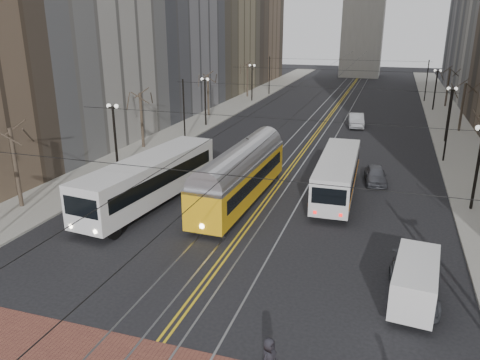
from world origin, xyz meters
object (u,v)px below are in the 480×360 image
Objects in this scene: cargo_van at (415,284)px; sedan_parked at (413,284)px; sedan_silver at (356,120)px; pedestrian_a at (269,358)px; streetcar at (241,180)px; rear_bus at (337,176)px; transit_bus at (150,182)px; sedan_grey at (376,175)px.

sedan_parked is at bearing 95.96° from cargo_van.
sedan_silver reaches higher than pedestrian_a.
streetcar is 7.13m from rear_bus.
transit_bus is 2.93× the size of sedan_parked.
transit_bus is 18.40m from pedestrian_a.
sedan_grey is 16.55m from sedan_parked.
cargo_van is 38.56m from sedan_silver.
rear_bus is at bearing 28.49° from streetcar.
sedan_grey is at bearing 54.83° from rear_bus.
streetcar is at bearing 38.02° from pedestrian_a.
sedan_grey is 23.65m from pedestrian_a.
rear_bus reaches higher than sedan_parked.
streetcar is 17.58m from pedestrian_a.
sedan_parked is (-0.00, 0.62, -0.37)m from cargo_van.
sedan_grey is (2.61, 3.90, -0.82)m from rear_bus.
sedan_silver is at bearing 80.20° from streetcar.
rear_bus is at bearing 116.58° from cargo_van.
sedan_grey is (-2.41, 17.00, -0.36)m from cargo_van.
streetcar reaches higher than sedan_grey.
cargo_van is (17.17, -7.33, -0.65)m from transit_bus.
cargo_van is at bearing -16.76° from transit_bus.
sedan_grey is (8.97, 7.11, -0.92)m from streetcar.
cargo_van is at bearing -88.74° from sedan_silver.
pedestrian_a is at bearing -122.28° from cargo_van.
sedan_grey is 0.80× the size of sedan_silver.
sedan_silver is at bearing 91.56° from sedan_grey.
streetcar is at bearing -154.55° from rear_bus.
rear_bus is 2.44× the size of cargo_van.
sedan_parked is at bearing -37.47° from streetcar.
sedan_grey is (14.76, 9.67, -1.01)m from transit_bus.
cargo_van is at bearing -20.97° from pedestrian_a.
streetcar is 2.94× the size of sedan_parked.
sedan_grey is 0.86× the size of sedan_parked.
rear_bus is 25.06m from sedan_silver.
sedan_parked is (5.02, -12.48, -0.82)m from rear_bus.
rear_bus is at bearing 16.81° from pedestrian_a.
cargo_van is 0.94× the size of sedan_silver.
transit_bus is at bearing -117.66° from sedan_silver.
sedan_silver is at bearing 104.03° from cargo_van.
cargo_van reaches higher than sedan_parked.
transit_bus is 18.68m from cargo_van.
sedan_grey is at bearing -88.46° from sedan_silver.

